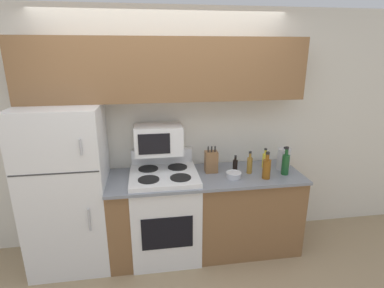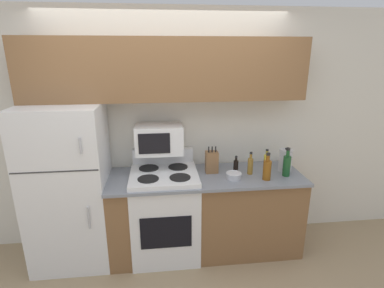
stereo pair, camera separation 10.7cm
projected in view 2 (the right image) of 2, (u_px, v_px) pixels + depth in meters
name	position (u px, v px, depth m)	size (l,w,h in m)	color
ground_plane	(173.00, 270.00, 3.03)	(12.00, 12.00, 0.00)	tan
wall_back	(167.00, 131.00, 3.28)	(8.00, 0.05, 2.55)	silver
lower_cabinets	(205.00, 213.00, 3.24)	(2.00, 0.67, 0.89)	brown
refrigerator	(69.00, 187.00, 2.97)	(0.76, 0.65, 1.65)	white
upper_cabinets	(166.00, 69.00, 2.90)	(2.76, 0.32, 0.60)	brown
stove	(165.00, 212.00, 3.17)	(0.68, 0.65, 1.10)	white
microwave	(159.00, 139.00, 3.08)	(0.48, 0.31, 0.29)	white
knife_block	(212.00, 162.00, 3.14)	(0.13, 0.11, 0.29)	brown
bowl	(234.00, 175.00, 3.01)	(0.16, 0.16, 0.06)	silver
bottle_soy_sauce	(236.00, 166.00, 3.15)	(0.05, 0.05, 0.18)	black
bottle_cooking_spray	(266.00, 161.00, 3.25)	(0.06, 0.06, 0.22)	gold
bottle_whiskey	(267.00, 169.00, 2.96)	(0.08, 0.08, 0.28)	brown
bottle_vinegar	(250.00, 165.00, 3.10)	(0.06, 0.06, 0.24)	olive
bottle_wine_green	(287.00, 165.00, 3.05)	(0.08, 0.08, 0.30)	#194C23
kettle	(285.00, 160.00, 3.18)	(0.14, 0.14, 0.26)	#B7B7BC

